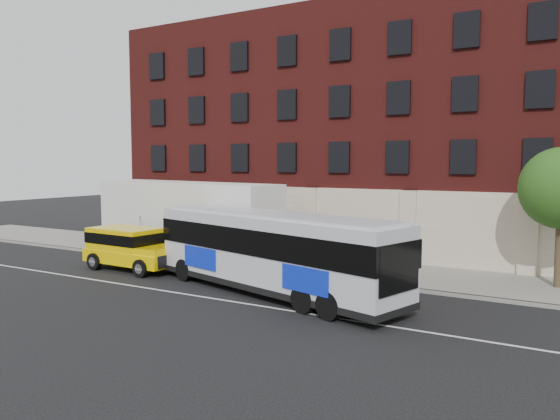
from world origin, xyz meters
The scene contains 9 objects.
ground centered at (0.00, 0.00, 0.00)m, with size 120.00×120.00×0.00m, color black.
sidewalk centered at (0.00, 9.00, 0.07)m, with size 60.00×6.00×0.15m, color gray.
kerb centered at (0.00, 6.00, 0.07)m, with size 60.00×0.25×0.15m, color gray.
lane_line centered at (0.00, 0.50, 0.01)m, with size 60.00×0.12×0.01m, color silver.
building centered at (-0.01, 16.92, 7.58)m, with size 30.00×12.10×15.00m.
sign_pole centered at (-8.50, 6.15, 1.45)m, with size 0.30×0.20×2.50m.
city_bus centered at (3.01, 2.40, 1.94)m, with size 13.12×6.09×3.52m.
yellow_suv centered at (-6.37, 3.26, 1.26)m, with size 5.82×2.73×2.20m.
shipping_container centered at (-6.29, 7.60, 2.22)m, with size 13.76×5.04×4.50m.
Camera 1 is at (15.18, -17.57, 5.71)m, focal length 35.46 mm.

